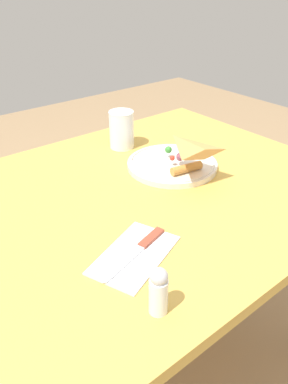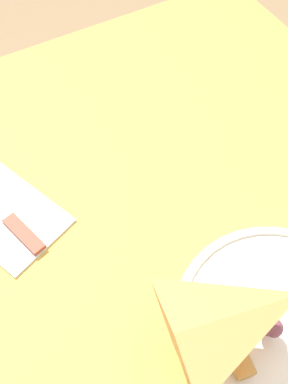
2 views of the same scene
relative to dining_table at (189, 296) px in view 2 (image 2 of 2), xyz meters
The scene contains 3 objects.
dining_table is the anchor object (origin of this frame).
plate_pizza 0.17m from the dining_table, 159.10° to the right, with size 0.26×0.26×0.05m.
butter_knife 0.30m from the dining_table, 44.26° to the left, with size 0.20×0.07×0.01m.
Camera 2 is at (-0.21, 0.20, 1.32)m, focal length 45.00 mm.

